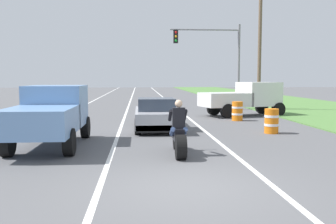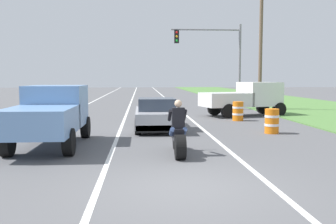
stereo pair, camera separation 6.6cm
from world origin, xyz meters
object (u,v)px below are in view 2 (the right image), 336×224
object	(u,v)px
sports_car_silver	(156,115)
pickup_truck_right_shoulder_white	(246,97)
traffic_light_mast_near	(218,52)
construction_barrel_mid	(238,111)
motorcycle_with_rider	(178,135)
pickup_truck_left_lane_light_blue	(51,113)
construction_barrel_nearest	(272,121)

from	to	relation	value
sports_car_silver	pickup_truck_right_shoulder_white	size ratio (longest dim) A/B	0.84
traffic_light_mast_near	construction_barrel_mid	world-z (taller)	traffic_light_mast_near
motorcycle_with_rider	pickup_truck_left_lane_light_blue	world-z (taller)	pickup_truck_left_lane_light_blue
sports_car_silver	traffic_light_mast_near	bearing A→B (deg)	65.06
pickup_truck_left_lane_light_blue	construction_barrel_nearest	xyz separation A→B (m)	(8.23, 2.31, -0.60)
motorcycle_with_rider	traffic_light_mast_near	size ratio (longest dim) A/B	0.37
pickup_truck_right_shoulder_white	traffic_light_mast_near	world-z (taller)	traffic_light_mast_near
motorcycle_with_rider	pickup_truck_right_shoulder_white	xyz separation A→B (m)	(5.12, 11.22, 0.51)
motorcycle_with_rider	pickup_truck_right_shoulder_white	world-z (taller)	pickup_truck_right_shoulder_white
construction_barrel_nearest	pickup_truck_left_lane_light_blue	bearing A→B (deg)	-164.30
traffic_light_mast_near	motorcycle_with_rider	bearing A→B (deg)	-105.40
construction_barrel_mid	sports_car_silver	bearing A→B (deg)	-145.52
construction_barrel_nearest	traffic_light_mast_near	bearing A→B (deg)	89.10
pickup_truck_left_lane_light_blue	construction_barrel_mid	bearing A→B (deg)	40.73
sports_car_silver	construction_barrel_mid	bearing A→B (deg)	34.48
pickup_truck_left_lane_light_blue	construction_barrel_nearest	world-z (taller)	pickup_truck_left_lane_light_blue
pickup_truck_right_shoulder_white	traffic_light_mast_near	size ratio (longest dim) A/B	0.86
sports_car_silver	traffic_light_mast_near	distance (m)	11.86
motorcycle_with_rider	traffic_light_mast_near	world-z (taller)	traffic_light_mast_near
pickup_truck_right_shoulder_white	traffic_light_mast_near	xyz separation A→B (m)	(-0.72, 4.74, 2.92)
sports_car_silver	construction_barrel_mid	world-z (taller)	sports_car_silver
pickup_truck_right_shoulder_white	traffic_light_mast_near	bearing A→B (deg)	98.66
motorcycle_with_rider	pickup_truck_right_shoulder_white	size ratio (longest dim) A/B	0.43
sports_car_silver	pickup_truck_right_shoulder_white	distance (m)	7.85
motorcycle_with_rider	construction_barrel_nearest	world-z (taller)	motorcycle_with_rider
motorcycle_with_rider	sports_car_silver	bearing A→B (deg)	94.00
sports_car_silver	traffic_light_mast_near	world-z (taller)	traffic_light_mast_near
traffic_light_mast_near	construction_barrel_nearest	world-z (taller)	traffic_light_mast_near
pickup_truck_left_lane_light_blue	pickup_truck_right_shoulder_white	world-z (taller)	same
motorcycle_with_rider	pickup_truck_left_lane_light_blue	xyz separation A→B (m)	(-4.03, 1.77, 0.51)
pickup_truck_right_shoulder_white	pickup_truck_left_lane_light_blue	bearing A→B (deg)	-134.03
construction_barrel_mid	motorcycle_with_rider	bearing A→B (deg)	-114.76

